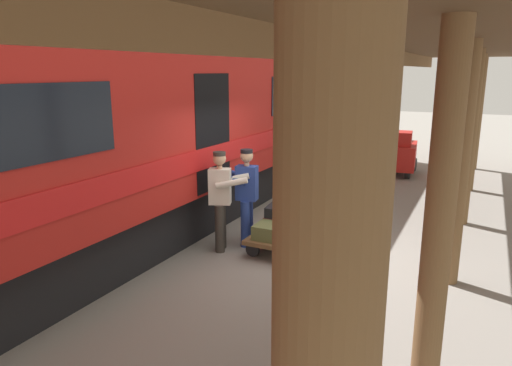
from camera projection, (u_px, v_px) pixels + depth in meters
ground_plane at (304, 255)px, 7.78m from camera, size 60.00×60.00×0.00m
platform_canopy at (467, 50)px, 6.08m from camera, size 3.20×18.81×3.56m
train_car at (144, 122)px, 8.68m from camera, size 3.02×20.24×4.00m
luggage_cart at (295, 233)px, 8.08m from camera, size 1.17×1.74×0.31m
suitcase_gray_aluminum at (318, 219)px, 8.35m from camera, size 0.45×0.61×0.22m
suitcase_tan_vintage at (309, 227)px, 7.94m from camera, size 0.56×0.53×0.20m
suitcase_olive_duffel at (269, 230)px, 7.74m from camera, size 0.42×0.62×0.24m
suitcase_yellow_case at (299, 235)px, 7.52m from camera, size 0.48×0.53×0.23m
suitcase_teal_softside at (291, 214)px, 8.57m from camera, size 0.53×0.53×0.26m
suitcase_maroon_trunk at (281, 222)px, 8.16m from camera, size 0.44×0.61×0.24m
suitcase_brown_leather at (319, 208)px, 8.29m from camera, size 0.48×0.54×0.19m
suitcase_black_hardshell at (279, 210)px, 8.12m from camera, size 0.44×0.59×0.18m
suitcase_orange_carryall at (308, 216)px, 7.91m from camera, size 0.42×0.39×0.17m
porter_in_overalls at (246, 194)px, 8.06m from camera, size 0.71×0.51×1.70m
porter_by_door at (221, 198)px, 7.81m from camera, size 0.74×0.59×1.70m
baggage_tug at (396, 153)px, 13.80m from camera, size 1.27×1.81×1.30m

